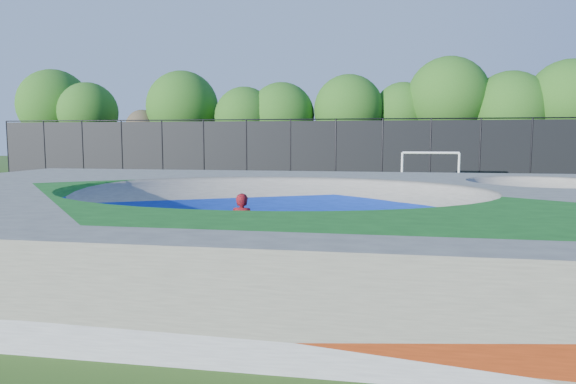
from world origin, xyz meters
name	(u,v)px	position (x,y,z in m)	size (l,w,h in m)	color
ground	(271,247)	(0.00, 0.00, 0.00)	(120.00, 120.00, 0.00)	#2E5317
skate_deck	(271,218)	(0.00, 0.00, 0.75)	(22.00, 14.00, 1.50)	gray
skater	(242,229)	(-0.27, -1.87, 0.79)	(0.58, 0.38, 1.58)	red
skateboard	(242,263)	(-0.27, -1.87, 0.03)	(0.78, 0.22, 0.05)	black
soccer_goal	(430,163)	(5.51, 15.95, 1.42)	(3.10, 0.12, 2.04)	white
fence	(336,148)	(0.00, 21.00, 2.10)	(48.09, 0.09, 4.04)	black
treeline	(341,108)	(-0.07, 26.14, 5.03)	(52.73, 7.48, 8.60)	#493924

